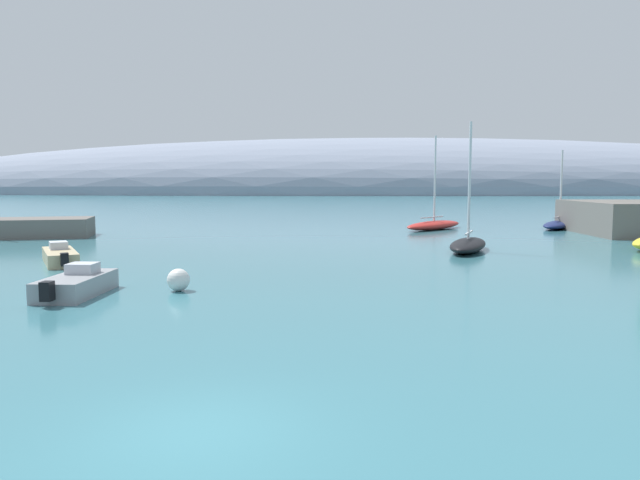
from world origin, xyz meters
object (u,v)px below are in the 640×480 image
object	(u,v)px
sailboat_red_near_shore	(434,224)
motorboat_sand_foreground	(60,256)
sailboat_navy_outer_mooring	(560,224)
mooring_buoy_white	(178,280)
sailboat_black_mid_mooring	(468,244)
motorboat_grey_outer	(76,284)

from	to	relation	value
sailboat_red_near_shore	motorboat_sand_foreground	bearing A→B (deg)	174.86
sailboat_navy_outer_mooring	mooring_buoy_white	world-z (taller)	sailboat_navy_outer_mooring
sailboat_black_mid_mooring	sailboat_navy_outer_mooring	distance (m)	22.20
sailboat_navy_outer_mooring	motorboat_grey_outer	size ratio (longest dim) A/B	1.75
sailboat_black_mid_mooring	mooring_buoy_white	xyz separation A→B (m)	(-14.42, -13.79, -0.02)
sailboat_red_near_shore	sailboat_black_mid_mooring	distance (m)	16.97
sailboat_navy_outer_mooring	motorboat_grey_outer	distance (m)	45.02
sailboat_red_near_shore	sailboat_navy_outer_mooring	distance (m)	11.82
sailboat_black_mid_mooring	mooring_buoy_white	bearing A→B (deg)	-26.10
sailboat_black_mid_mooring	motorboat_sand_foreground	distance (m)	23.49
sailboat_red_near_shore	motorboat_sand_foreground	distance (m)	32.82
motorboat_sand_foreground	sailboat_navy_outer_mooring	bearing A→B (deg)	-84.46
motorboat_sand_foreground	sailboat_red_near_shore	bearing A→B (deg)	-74.77
motorboat_sand_foreground	motorboat_grey_outer	distance (m)	9.88
motorboat_grey_outer	sailboat_red_near_shore	bearing A→B (deg)	-29.40
sailboat_black_mid_mooring	motorboat_grey_outer	xyz separation A→B (m)	(-18.08, -14.71, -0.04)
mooring_buoy_white	sailboat_red_near_shore	bearing A→B (deg)	63.73
sailboat_navy_outer_mooring	mooring_buoy_white	distance (m)	41.92
sailboat_black_mid_mooring	motorboat_sand_foreground	size ratio (longest dim) A/B	1.57
mooring_buoy_white	motorboat_grey_outer	bearing A→B (deg)	-165.86
sailboat_black_mid_mooring	sailboat_navy_outer_mooring	size ratio (longest dim) A/B	1.02
sailboat_black_mid_mooring	motorboat_sand_foreground	xyz separation A→B (m)	(-22.71, -5.99, -0.07)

